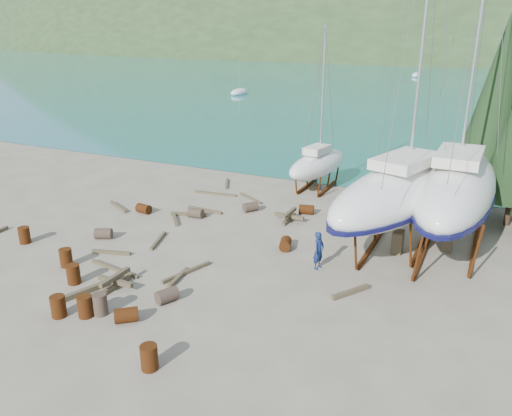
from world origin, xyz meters
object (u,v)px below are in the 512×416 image
at_px(large_sailboat_near, 405,190).
at_px(large_sailboat_far, 456,186).
at_px(small_sailboat_shore, 318,164).
at_px(worker, 319,250).

bearing_deg(large_sailboat_near, large_sailboat_far, 50.29).
xyz_separation_m(large_sailboat_near, large_sailboat_far, (2.22, 1.44, 0.10)).
height_order(small_sailboat_shore, worker, small_sailboat_shore).
bearing_deg(large_sailboat_far, worker, -132.56).
distance_m(large_sailboat_near, small_sailboat_shore, 10.73).
height_order(large_sailboat_far, worker, large_sailboat_far).
xyz_separation_m(large_sailboat_near, small_sailboat_shore, (-7.18, 7.87, -1.32)).
xyz_separation_m(large_sailboat_near, worker, (-2.99, -3.99, -2.20)).
bearing_deg(large_sailboat_far, small_sailboat_shore, 146.92).
height_order(large_sailboat_near, worker, large_sailboat_near).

